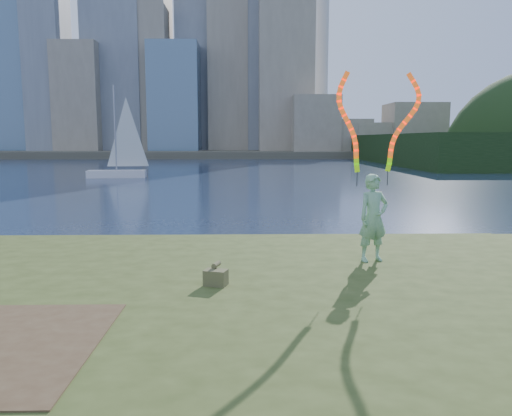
{
  "coord_description": "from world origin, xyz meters",
  "views": [
    {
      "loc": [
        1.22,
        -9.06,
        3.31
      ],
      "look_at": [
        1.44,
        1.0,
        1.92
      ],
      "focal_mm": 35.0,
      "sensor_mm": 36.0,
      "label": 1
    }
  ],
  "objects": [
    {
      "name": "sailboat",
      "position": [
        -9.68,
        34.68,
        1.37
      ],
      "size": [
        5.3,
        2.08,
        7.96
      ],
      "rotation": [
        0.0,
        0.0,
        0.1
      ],
      "color": "white",
      "rests_on": "ground"
    },
    {
      "name": "woman_with_ribbons",
      "position": [
        3.86,
        1.05,
        2.19
      ],
      "size": [
        2.03,
        0.77,
        4.17
      ],
      "rotation": [
        0.0,
        0.0,
        0.31
      ],
      "color": "#217230",
      "rests_on": "grassy_knoll"
    },
    {
      "name": "grassy_knoll",
      "position": [
        0.0,
        -2.3,
        0.34
      ],
      "size": [
        20.0,
        18.0,
        0.8
      ],
      "color": "#364418",
      "rests_on": "ground"
    },
    {
      "name": "canvas_bag",
      "position": [
        0.71,
        -0.66,
        0.95
      ],
      "size": [
        0.44,
        0.5,
        0.37
      ],
      "rotation": [
        0.0,
        0.0,
        -0.3
      ],
      "color": "brown",
      "rests_on": "grassy_knoll"
    },
    {
      "name": "ground",
      "position": [
        0.0,
        0.0,
        0.0
      ],
      "size": [
        320.0,
        320.0,
        0.0
      ],
      "primitive_type": "plane",
      "color": "#17233B",
      "rests_on": "ground"
    },
    {
      "name": "far_shore",
      "position": [
        0.0,
        95.0,
        0.6
      ],
      "size": [
        320.0,
        40.0,
        1.2
      ],
      "primitive_type": "cube",
      "color": "#514C3B",
      "rests_on": "ground"
    }
  ]
}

